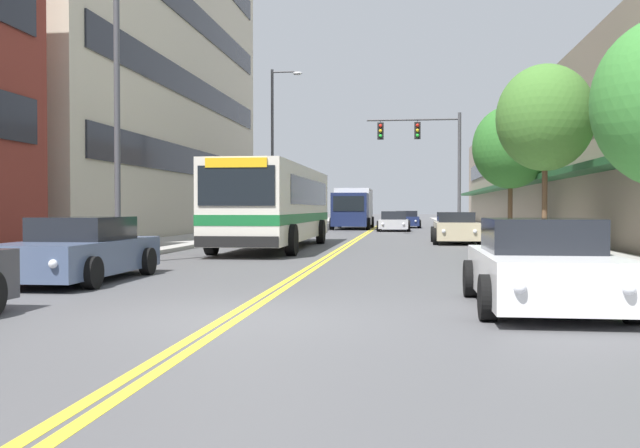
# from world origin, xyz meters

# --- Properties ---
(ground_plane) EXTENTS (240.00, 240.00, 0.00)m
(ground_plane) POSITION_xyz_m (0.00, 37.00, 0.00)
(ground_plane) COLOR #4C4C4F
(sidewalk_left) EXTENTS (3.46, 106.00, 0.14)m
(sidewalk_left) POSITION_xyz_m (-7.23, 37.00, 0.07)
(sidewalk_left) COLOR #9E9B96
(sidewalk_left) RESTS_ON ground_plane
(sidewalk_right) EXTENTS (3.46, 106.00, 0.14)m
(sidewalk_right) POSITION_xyz_m (7.23, 37.00, 0.07)
(sidewalk_right) COLOR #9E9B96
(sidewalk_right) RESTS_ON ground_plane
(centre_line) EXTENTS (0.34, 106.00, 0.01)m
(centre_line) POSITION_xyz_m (0.00, 37.00, 0.00)
(centre_line) COLOR yellow
(centre_line) RESTS_ON ground_plane
(office_tower_left) EXTENTS (12.08, 29.61, 24.07)m
(office_tower_left) POSITION_xyz_m (-15.20, 28.63, 12.03)
(office_tower_left) COLOR beige
(office_tower_left) RESTS_ON ground_plane
(storefront_row_right) EXTENTS (9.10, 68.00, 8.14)m
(storefront_row_right) POSITION_xyz_m (13.19, 37.00, 4.07)
(storefront_row_right) COLOR gray
(storefront_row_right) RESTS_ON ground_plane
(city_bus) EXTENTS (2.89, 12.49, 3.00)m
(city_bus) POSITION_xyz_m (-2.52, 16.83, 1.70)
(city_bus) COLOR silver
(city_bus) RESTS_ON ground_plane
(car_slate_blue_parked_left_near) EXTENTS (2.07, 4.75, 1.32)m
(car_slate_blue_parked_left_near) POSITION_xyz_m (-4.36, 4.43, 0.61)
(car_slate_blue_parked_left_near) COLOR #475675
(car_slate_blue_parked_left_near) RESTS_ON ground_plane
(car_white_parked_right_foreground) EXTENTS (2.09, 4.30, 1.35)m
(car_white_parked_right_foreground) POSITION_xyz_m (4.39, 1.41, 0.62)
(car_white_parked_right_foreground) COLOR white
(car_white_parked_right_foreground) RESTS_ON ground_plane
(car_beige_parked_right_mid) EXTENTS (2.00, 4.21, 1.33)m
(car_beige_parked_right_mid) POSITION_xyz_m (4.43, 20.97, 0.63)
(car_beige_parked_right_mid) COLOR #BCAD89
(car_beige_parked_right_mid) RESTS_ON ground_plane
(car_navy_moving_lead) EXTENTS (2.11, 4.69, 1.27)m
(car_navy_moving_lead) POSITION_xyz_m (2.36, 44.81, 0.60)
(car_navy_moving_lead) COLOR #19234C
(car_navy_moving_lead) RESTS_ON ground_plane
(car_silver_moving_second) EXTENTS (2.11, 4.51, 1.28)m
(car_silver_moving_second) POSITION_xyz_m (1.54, 36.86, 0.60)
(car_silver_moving_second) COLOR #B7B7BC
(car_silver_moving_second) RESTS_ON ground_plane
(box_truck) EXTENTS (2.75, 7.93, 2.89)m
(box_truck) POSITION_xyz_m (-1.48, 41.60, 1.50)
(box_truck) COLOR #19234C
(box_truck) RESTS_ON ground_plane
(traffic_signal_mast) EXTENTS (5.12, 0.38, 6.68)m
(traffic_signal_mast) POSITION_xyz_m (3.52, 29.72, 4.72)
(traffic_signal_mast) COLOR #47474C
(traffic_signal_mast) RESTS_ON ground_plane
(street_lamp_left_near) EXTENTS (2.34, 0.28, 8.51)m
(street_lamp_left_near) POSITION_xyz_m (-5.00, 8.61, 5.02)
(street_lamp_left_near) COLOR #47474C
(street_lamp_left_near) RESTS_ON ground_plane
(street_lamp_left_far) EXTENTS (1.82, 0.28, 9.42)m
(street_lamp_left_far) POSITION_xyz_m (-5.10, 30.66, 5.43)
(street_lamp_left_far) COLOR #47474C
(street_lamp_left_far) RESTS_ON ground_plane
(street_tree_right_mid) EXTENTS (3.08, 3.08, 5.93)m
(street_tree_right_mid) POSITION_xyz_m (6.74, 13.79, 4.37)
(street_tree_right_mid) COLOR brown
(street_tree_right_mid) RESTS_ON sidewalk_right
(street_tree_right_far) EXTENTS (3.43, 3.43, 6.01)m
(street_tree_right_far) POSITION_xyz_m (7.04, 23.60, 4.26)
(street_tree_right_far) COLOR brown
(street_tree_right_far) RESTS_ON sidewalk_right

